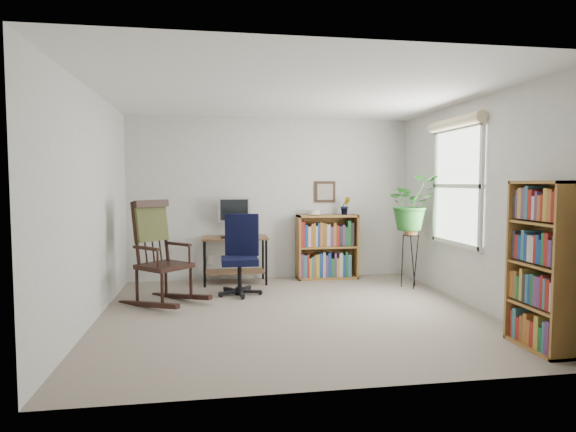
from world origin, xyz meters
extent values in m
cube|color=gray|center=(0.00, 0.00, 0.00)|extent=(4.20, 4.00, 0.00)
cube|color=white|center=(0.00, 0.00, 2.40)|extent=(4.20, 4.00, 0.00)
cube|color=silver|center=(0.00, 2.00, 1.20)|extent=(4.20, 0.00, 2.40)
cube|color=silver|center=(0.00, -2.00, 1.20)|extent=(4.20, 0.00, 2.40)
cube|color=silver|center=(-2.10, 0.00, 1.20)|extent=(0.00, 4.00, 2.40)
cube|color=silver|center=(2.10, 0.00, 1.20)|extent=(0.00, 4.00, 2.40)
cube|color=black|center=(-0.56, 1.58, 0.68)|extent=(0.40, 0.15, 0.02)
imported|color=#256924|center=(1.80, 1.03, 1.52)|extent=(1.69, 1.88, 1.46)
imported|color=#256924|center=(1.10, 1.83, 1.01)|extent=(0.13, 0.24, 0.11)
camera|label=1|loc=(-0.89, -5.16, 1.44)|focal=30.00mm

